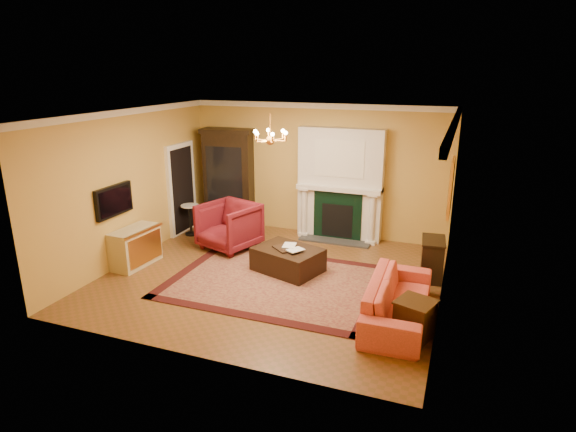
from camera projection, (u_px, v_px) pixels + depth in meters
The scene contains 26 objects.
floor at pixel (272, 277), 8.98m from camera, with size 6.00×5.50×0.02m, color brown.
ceiling at pixel (270, 113), 8.09m from camera, with size 6.00×5.50×0.02m, color silver.
wall_back at pixel (317, 170), 11.00m from camera, with size 6.00×0.02×3.00m, color #BA9042.
wall_front at pixel (187, 253), 6.07m from camera, with size 6.00×0.02×3.00m, color #BA9042.
wall_left at pixel (131, 186), 9.54m from camera, with size 0.02×5.50×3.00m, color #BA9042.
wall_right at pixel (448, 217), 7.53m from camera, with size 0.02×5.50×3.00m, color #BA9042.
fireplace at pixel (340, 187), 10.73m from camera, with size 1.90×0.70×2.50m.
crown_molding at pixel (290, 112), 8.96m from camera, with size 6.00×5.50×0.12m.
doorway at pixel (182, 189), 11.18m from camera, with size 0.08×1.05×2.10m.
tv_panel at pixel (114, 201), 9.03m from camera, with size 0.09×0.95×0.58m.
gilt_mirror at pixel (451, 188), 8.75m from camera, with size 0.06×0.76×1.05m.
chandelier at pixel (270, 137), 8.21m from camera, with size 0.63×0.55×0.53m.
oriental_rug at pixel (276, 282), 8.76m from camera, with size 3.79×2.84×0.02m, color #480F17.
china_cabinet at pixel (229, 181), 11.58m from camera, with size 1.14×0.52×2.28m, color black.
wingback_armchair at pixel (229, 224), 10.26m from camera, with size 1.07×1.00×1.10m, color maroon.
pedestal_table at pixel (190, 218), 11.13m from camera, with size 0.40×0.40×0.72m.
commode at pixel (135, 247), 9.42m from camera, with size 0.48×1.01×0.75m, color #C0B78D.
coral_sofa at pixel (399, 293), 7.37m from camera, with size 2.22×0.65×0.87m, color #E14D47.
end_table at pixel (415, 320), 6.91m from camera, with size 0.47×0.47×0.55m, color #38220F.
console_table at pixel (432, 260), 8.81m from camera, with size 0.38×0.66×0.74m, color black.
leather_ottoman at pixel (288, 259), 9.17m from camera, with size 1.20×0.87×0.45m, color black.
ottoman_tray at pixel (285, 248), 9.08m from camera, with size 0.42×0.32×0.03m, color black.
book_a at pixel (283, 238), 9.11m from camera, with size 0.24×0.03×0.32m, color gray.
book_b at pixel (292, 241), 8.96m from camera, with size 0.23×0.02×0.31m, color gray.
topiary_left at pixel (310, 172), 10.83m from camera, with size 0.17×0.17×0.46m.
topiary_right at pixel (365, 176), 10.41m from camera, with size 0.17×0.17×0.47m.
Camera 1 is at (3.17, -7.61, 3.74)m, focal length 30.00 mm.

